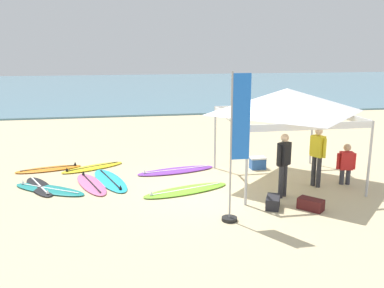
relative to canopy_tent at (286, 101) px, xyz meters
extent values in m
plane|color=beige|center=(-2.31, -0.45, -2.39)|extent=(80.00, 80.00, 0.00)
cube|color=#568499|center=(-2.31, 30.68, -2.34)|extent=(80.00, 36.00, 0.10)
cylinder|color=#B7B7BC|center=(-1.68, -1.68, -1.36)|extent=(0.07, 0.07, 2.05)
cylinder|color=#B7B7BC|center=(1.68, -1.68, -1.36)|extent=(0.07, 0.07, 2.05)
cylinder|color=#B7B7BC|center=(-1.68, 1.68, -1.36)|extent=(0.07, 0.07, 2.05)
cylinder|color=#B7B7BC|center=(1.68, 1.68, -1.36)|extent=(0.07, 0.07, 2.05)
cube|color=white|center=(0.00, -1.68, -0.43)|extent=(3.35, 0.03, 0.18)
cube|color=white|center=(0.00, 1.68, -0.43)|extent=(3.35, 0.03, 0.18)
cube|color=white|center=(-1.68, 0.00, -0.43)|extent=(0.03, 3.35, 0.18)
cube|color=white|center=(1.68, 0.00, -0.43)|extent=(0.03, 3.35, 0.18)
pyramid|color=white|center=(0.00, 0.00, 0.01)|extent=(3.47, 3.47, 0.70)
ellipsoid|color=pink|center=(-5.58, 0.61, -2.35)|extent=(1.26, 2.31, 0.07)
cube|color=black|center=(-5.58, 0.61, -2.32)|extent=(0.62, 1.82, 0.01)
cone|color=black|center=(-5.86, 1.48, -2.26)|extent=(0.09, 0.09, 0.12)
ellipsoid|color=#7AD12D|center=(-2.98, -0.40, -2.35)|extent=(2.63, 1.43, 0.07)
cube|color=white|center=(-2.98, -0.40, -2.32)|extent=(2.07, 0.70, 0.01)
cone|color=white|center=(-3.97, -0.72, -2.26)|extent=(0.09, 0.09, 0.12)
ellipsoid|color=purple|center=(-2.98, 1.52, -2.35)|extent=(2.64, 1.21, 0.07)
cube|color=white|center=(-2.98, 1.52, -2.32)|extent=(2.13, 0.50, 0.01)
cone|color=white|center=(-4.00, 1.30, -2.26)|extent=(0.09, 0.09, 0.12)
ellipsoid|color=black|center=(-7.02, 0.65, -2.35)|extent=(1.30, 2.06, 0.07)
cube|color=white|center=(-7.02, 0.65, -2.32)|extent=(0.72, 1.58, 0.01)
cone|color=white|center=(-6.69, -0.11, -2.26)|extent=(0.09, 0.09, 0.12)
ellipsoid|color=orange|center=(-7.02, 2.43, -2.35)|extent=(2.13, 1.01, 0.07)
cube|color=black|center=(-7.02, 2.43, -2.32)|extent=(1.71, 0.45, 0.01)
cone|color=black|center=(-6.20, 2.62, -2.26)|extent=(0.09, 0.09, 0.12)
ellipsoid|color=yellow|center=(-5.62, 2.36, -2.35)|extent=(2.15, 1.48, 0.07)
cube|color=black|center=(-5.62, 2.36, -2.32)|extent=(1.63, 0.86, 0.01)
cone|color=black|center=(-6.40, 1.96, -2.26)|extent=(0.09, 0.09, 0.12)
ellipsoid|color=#19847F|center=(-6.71, 0.34, -2.35)|extent=(2.29, 1.83, 0.07)
cube|color=white|center=(-6.71, 0.34, -2.32)|extent=(1.68, 1.14, 0.01)
cone|color=white|center=(-7.50, 0.87, -2.26)|extent=(0.09, 0.09, 0.12)
ellipsoid|color=#23B2CC|center=(-5.05, 0.88, -2.35)|extent=(1.36, 2.58, 0.07)
cube|color=black|center=(-5.05, 0.88, -2.32)|extent=(0.65, 2.04, 0.01)
cone|color=black|center=(-4.76, -0.10, -2.26)|extent=(0.09, 0.09, 0.12)
cylinder|color=#2D2D33|center=(0.77, -0.72, -1.95)|extent=(0.13, 0.13, 0.88)
cylinder|color=#2D2D33|center=(0.70, -0.55, -1.95)|extent=(0.13, 0.13, 0.88)
cube|color=yellow|center=(0.73, -0.64, -1.21)|extent=(0.35, 0.42, 0.60)
sphere|color=beige|center=(0.73, -0.64, -0.78)|extent=(0.21, 0.21, 0.21)
cylinder|color=yellow|center=(0.83, -0.84, -1.23)|extent=(0.09, 0.09, 0.54)
cylinder|color=yellow|center=(0.64, -0.43, -1.23)|extent=(0.09, 0.09, 0.54)
cylinder|color=#2D2D33|center=(-0.61, -1.34, -1.95)|extent=(0.13, 0.13, 0.88)
cylinder|color=#2D2D33|center=(-0.47, -1.24, -1.95)|extent=(0.13, 0.13, 0.88)
cube|color=black|center=(-0.54, -1.29, -1.21)|extent=(0.42, 0.39, 0.60)
sphere|color=beige|center=(-0.54, -1.29, -0.78)|extent=(0.21, 0.21, 0.21)
cylinder|color=black|center=(-0.72, -1.43, -1.23)|extent=(0.09, 0.09, 0.54)
cylinder|color=black|center=(-0.36, -1.15, -1.23)|extent=(0.09, 0.09, 0.54)
cylinder|color=#383842|center=(1.74, -0.63, -2.16)|extent=(0.13, 0.13, 0.45)
cylinder|color=#383842|center=(1.56, -0.60, -2.16)|extent=(0.13, 0.13, 0.45)
cube|color=red|center=(1.65, -0.62, -1.68)|extent=(0.40, 0.29, 0.52)
sphere|color=tan|center=(1.65, -0.62, -1.29)|extent=(0.21, 0.21, 0.21)
cylinder|color=red|center=(1.88, -0.66, -1.70)|extent=(0.09, 0.09, 0.47)
cylinder|color=red|center=(1.43, -0.57, -1.70)|extent=(0.09, 0.09, 0.47)
cylinder|color=#99999E|center=(-2.33, -2.57, -0.69)|extent=(0.04, 0.04, 3.40)
cube|color=blue|center=(-2.11, -2.57, 0.01)|extent=(0.40, 0.02, 1.90)
cylinder|color=black|center=(-2.33, -2.57, -2.35)|extent=(0.36, 0.36, 0.08)
cube|color=#232328|center=(-1.06, -1.97, -2.25)|extent=(0.54, 0.68, 0.28)
cube|color=#4C1919|center=(-0.20, -2.28, -2.25)|extent=(0.64, 0.66, 0.28)
cube|color=#2D60B7|center=(-0.31, 1.37, -2.22)|extent=(0.48, 0.34, 0.34)
cube|color=white|center=(-0.31, 1.37, -2.02)|extent=(0.50, 0.36, 0.05)
camera|label=1|loc=(-4.80, -11.30, 1.51)|focal=39.46mm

